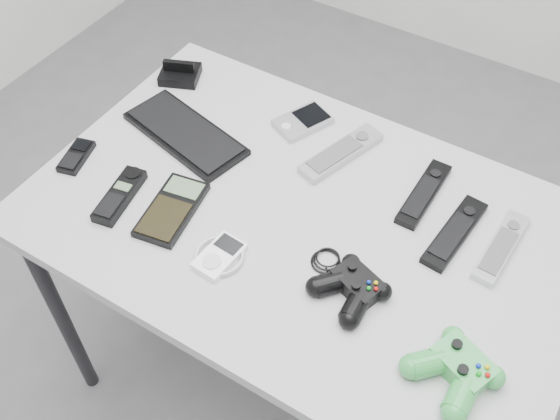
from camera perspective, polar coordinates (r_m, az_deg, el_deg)
The scene contains 15 objects.
floor at distance 1.90m, azimuth 2.46°, elevation -16.02°, with size 3.50×3.50×0.00m, color slate.
desk at distance 1.35m, azimuth 2.04°, elevation -2.39°, with size 1.09×0.70×0.73m.
pda_keyboard at distance 1.47m, azimuth -8.25°, elevation 6.65°, with size 0.29×0.12×0.02m, color black.
dock_bracket at distance 1.62m, azimuth -8.75°, elevation 11.95°, with size 0.09×0.08×0.05m, color black.
pda at distance 1.49m, azimuth 1.99°, elevation 7.75°, with size 0.08×0.12×0.02m, color #A8A7AE.
remote_silver_a at distance 1.42m, azimuth 5.35°, elevation 5.02°, with size 0.05×0.21×0.02m, color #A8A7AE.
remote_black_a at distance 1.36m, azimuth 12.43°, elevation 1.44°, with size 0.04×0.19×0.02m, color black.
remote_black_b at distance 1.31m, azimuth 14.99°, elevation -1.88°, with size 0.05×0.20×0.02m, color black.
remote_silver_b at distance 1.31m, azimuth 18.71°, elevation -3.06°, with size 0.04×0.19×0.02m, color #B3B4BB.
mobile_phone at distance 1.47m, azimuth -17.33°, elevation 4.51°, with size 0.04×0.10×0.02m, color black.
cordless_handset at distance 1.36m, azimuth -13.79°, elevation 1.25°, with size 0.05×0.15×0.02m, color black.
calculator at distance 1.32m, azimuth -9.41°, elevation 0.07°, with size 0.09×0.17×0.02m, color black.
mp3_player at distance 1.24m, azimuth -5.29°, elevation -3.99°, with size 0.09×0.10×0.02m, color white.
controller_black at distance 1.18m, azimuth 6.33°, elevation -6.62°, with size 0.21×0.13×0.04m, color black, non-canonical shape.
controller_green at distance 1.13m, azimuth 15.14°, elevation -13.19°, with size 0.14×0.15×0.05m, color #217B35, non-canonical shape.
Camera 1 is at (0.34, -0.71, 1.73)m, focal length 42.00 mm.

